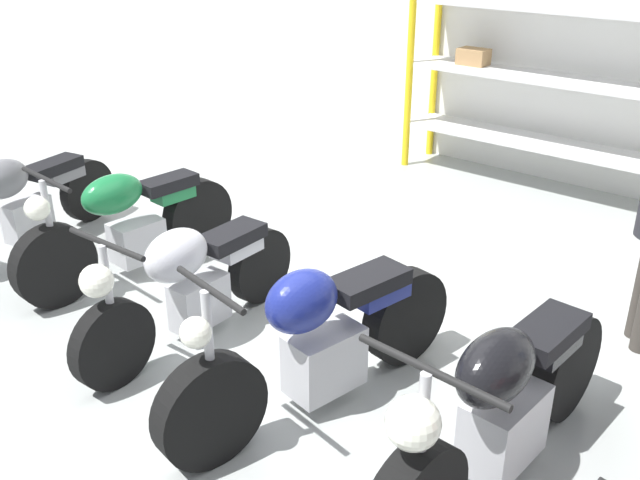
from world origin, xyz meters
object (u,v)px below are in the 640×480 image
object	(u,v)px
shelving_rack	(558,72)
motorcycle_blue	(318,340)
motorcycle_grey	(20,202)
motorcycle_silver	(190,281)
motorcycle_black	(500,408)
motorcycle_green	(129,226)

from	to	relation	value
shelving_rack	motorcycle_blue	distance (m)	4.53
shelving_rack	motorcycle_grey	world-z (taller)	shelving_rack
shelving_rack	motorcycle_grey	bearing A→B (deg)	-123.69
shelving_rack	motorcycle_silver	world-z (taller)	shelving_rack
motorcycle_black	motorcycle_silver	bearing A→B (deg)	-84.57
motorcycle_blue	motorcycle_green	bearing A→B (deg)	-88.50
motorcycle_grey	motorcycle_silver	world-z (taller)	motorcycle_silver
motorcycle_grey	motorcycle_blue	size ratio (longest dim) A/B	0.99
motorcycle_green	motorcycle_silver	distance (m)	1.18
shelving_rack	motorcycle_black	world-z (taller)	shelving_rack
shelving_rack	motorcycle_blue	size ratio (longest dim) A/B	1.68
motorcycle_silver	motorcycle_black	xyz separation A→B (m)	(2.26, 0.08, 0.01)
motorcycle_black	motorcycle_green	bearing A→B (deg)	-90.97
motorcycle_silver	motorcycle_blue	distance (m)	1.14
motorcycle_grey	motorcycle_green	xyz separation A→B (m)	(1.14, 0.30, -0.01)
motorcycle_grey	motorcycle_blue	distance (m)	3.41
motorcycle_silver	motorcycle_blue	xyz separation A→B (m)	(1.14, -0.01, -0.00)
shelving_rack	motorcycle_silver	size ratio (longest dim) A/B	1.84
motorcycle_green	motorcycle_silver	bearing A→B (deg)	77.38
motorcycle_blue	motorcycle_silver	bearing A→B (deg)	-80.21
shelving_rack	motorcycle_black	xyz separation A→B (m)	(1.61, -4.34, -0.80)
motorcycle_grey	motorcycle_black	xyz separation A→B (m)	(4.53, 0.04, 0.01)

